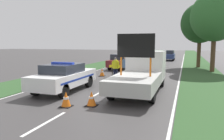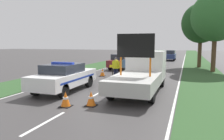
{
  "view_description": "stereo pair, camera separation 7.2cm",
  "coord_description": "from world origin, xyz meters",
  "px_view_note": "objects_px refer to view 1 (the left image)",
  "views": [
    {
      "loc": [
        4.34,
        -10.02,
        2.63
      ],
      "look_at": [
        0.28,
        1.98,
        1.1
      ],
      "focal_mm": 35.0,
      "sensor_mm": 36.0,
      "label": 1
    },
    {
      "loc": [
        4.41,
        -9.99,
        2.63
      ],
      "look_at": [
        0.28,
        1.98,
        1.1
      ],
      "focal_mm": 35.0,
      "sensor_mm": 36.0,
      "label": 2
    }
  ],
  "objects_px": {
    "traffic_cone_near_police": "(154,76)",
    "traffic_cone_behind_barrier": "(66,99)",
    "queued_car_wagon_maroon": "(121,61)",
    "queued_car_hatch_blue": "(169,55)",
    "roadside_tree_near_right": "(215,16)",
    "traffic_cone_lane_edge": "(92,71)",
    "police_car": "(64,77)",
    "pedestrian_civilian": "(125,66)",
    "traffic_cone_centre_front": "(102,72)",
    "work_truck": "(142,71)",
    "road_barrier": "(125,68)",
    "police_officer": "(116,66)",
    "queued_car_van_white": "(138,57)",
    "roadside_tree_near_left": "(200,23)",
    "traffic_cone_near_truck": "(92,99)"
  },
  "relations": [
    {
      "from": "pedestrian_civilian",
      "to": "traffic_cone_behind_barrier",
      "type": "relative_size",
      "value": 2.63
    },
    {
      "from": "traffic_cone_lane_edge",
      "to": "traffic_cone_centre_front",
      "type": "bearing_deg",
      "value": -17.17
    },
    {
      "from": "traffic_cone_lane_edge",
      "to": "queued_car_wagon_maroon",
      "type": "height_order",
      "value": "queued_car_wagon_maroon"
    },
    {
      "from": "roadside_tree_near_left",
      "to": "police_officer",
      "type": "bearing_deg",
      "value": -120.33
    },
    {
      "from": "queued_car_wagon_maroon",
      "to": "traffic_cone_behind_barrier",
      "type": "bearing_deg",
      "value": 97.3
    },
    {
      "from": "traffic_cone_near_police",
      "to": "traffic_cone_behind_barrier",
      "type": "relative_size",
      "value": 0.93
    },
    {
      "from": "queued_car_wagon_maroon",
      "to": "queued_car_van_white",
      "type": "height_order",
      "value": "queued_car_van_white"
    },
    {
      "from": "queued_car_wagon_maroon",
      "to": "police_car",
      "type": "bearing_deg",
      "value": 90.62
    },
    {
      "from": "pedestrian_civilian",
      "to": "traffic_cone_lane_edge",
      "type": "distance_m",
      "value": 3.53
    },
    {
      "from": "pedestrian_civilian",
      "to": "roadside_tree_near_right",
      "type": "xyz_separation_m",
      "value": [
        6.62,
        6.71,
        4.1
      ]
    },
    {
      "from": "police_officer",
      "to": "traffic_cone_lane_edge",
      "type": "bearing_deg",
      "value": -31.13
    },
    {
      "from": "work_truck",
      "to": "queued_car_hatch_blue",
      "type": "height_order",
      "value": "work_truck"
    },
    {
      "from": "traffic_cone_near_police",
      "to": "traffic_cone_near_truck",
      "type": "xyz_separation_m",
      "value": [
        -1.57,
        -7.47,
        0.02
      ]
    },
    {
      "from": "road_barrier",
      "to": "queued_car_wagon_maroon",
      "type": "xyz_separation_m",
      "value": [
        -2.05,
        5.77,
        -0.01
      ]
    },
    {
      "from": "traffic_cone_centre_front",
      "to": "traffic_cone_behind_barrier",
      "type": "distance_m",
      "value": 8.77
    },
    {
      "from": "police_officer",
      "to": "traffic_cone_behind_barrier",
      "type": "height_order",
      "value": "police_officer"
    },
    {
      "from": "road_barrier",
      "to": "traffic_cone_centre_front",
      "type": "relative_size",
      "value": 3.99
    },
    {
      "from": "police_car",
      "to": "police_officer",
      "type": "bearing_deg",
      "value": 71.29
    },
    {
      "from": "queued_car_wagon_maroon",
      "to": "queued_car_van_white",
      "type": "xyz_separation_m",
      "value": [
        0.35,
        7.36,
        0.03
      ]
    },
    {
      "from": "queued_car_van_white",
      "to": "road_barrier",
      "type": "bearing_deg",
      "value": 97.38
    },
    {
      "from": "queued_car_wagon_maroon",
      "to": "queued_car_hatch_blue",
      "type": "xyz_separation_m",
      "value": [
        3.95,
        13.81,
        0.02
      ]
    },
    {
      "from": "queued_car_wagon_maroon",
      "to": "work_truck",
      "type": "bearing_deg",
      "value": 113.13
    },
    {
      "from": "road_barrier",
      "to": "traffic_cone_lane_edge",
      "type": "height_order",
      "value": "road_barrier"
    },
    {
      "from": "road_barrier",
      "to": "police_officer",
      "type": "distance_m",
      "value": 1.01
    },
    {
      "from": "work_truck",
      "to": "queued_car_van_white",
      "type": "height_order",
      "value": "work_truck"
    },
    {
      "from": "queued_car_hatch_blue",
      "to": "roadside_tree_near_left",
      "type": "bearing_deg",
      "value": 111.72
    },
    {
      "from": "police_car",
      "to": "queued_car_van_white",
      "type": "relative_size",
      "value": 1.12
    },
    {
      "from": "roadside_tree_near_right",
      "to": "police_car",
      "type": "bearing_deg",
      "value": -126.61
    },
    {
      "from": "queued_car_hatch_blue",
      "to": "roadside_tree_near_right",
      "type": "xyz_separation_m",
      "value": [
        4.93,
        -13.47,
        4.29
      ]
    },
    {
      "from": "queued_car_van_white",
      "to": "police_officer",
      "type": "bearing_deg",
      "value": 95.06
    },
    {
      "from": "traffic_cone_lane_edge",
      "to": "roadside_tree_near_right",
      "type": "distance_m",
      "value": 12.31
    },
    {
      "from": "traffic_cone_near_police",
      "to": "roadside_tree_near_right",
      "type": "relative_size",
      "value": 0.08
    },
    {
      "from": "road_barrier",
      "to": "traffic_cone_centre_front",
      "type": "bearing_deg",
      "value": 168.02
    },
    {
      "from": "traffic_cone_centre_front",
      "to": "traffic_cone_lane_edge",
      "type": "distance_m",
      "value": 1.13
    },
    {
      "from": "traffic_cone_lane_edge",
      "to": "police_officer",
      "type": "bearing_deg",
      "value": -29.13
    },
    {
      "from": "work_truck",
      "to": "roadside_tree_near_right",
      "type": "height_order",
      "value": "roadside_tree_near_right"
    },
    {
      "from": "traffic_cone_near_police",
      "to": "queued_car_wagon_maroon",
      "type": "distance_m",
      "value": 7.6
    },
    {
      "from": "police_car",
      "to": "road_barrier",
      "type": "distance_m",
      "value": 6.0
    },
    {
      "from": "traffic_cone_centre_front",
      "to": "queued_car_van_white",
      "type": "bearing_deg",
      "value": 88.81
    },
    {
      "from": "pedestrian_civilian",
      "to": "traffic_cone_centre_front",
      "type": "relative_size",
      "value": 2.68
    },
    {
      "from": "pedestrian_civilian",
      "to": "traffic_cone_near_truck",
      "type": "bearing_deg",
      "value": -85.42
    },
    {
      "from": "police_car",
      "to": "queued_car_wagon_maroon",
      "type": "distance_m",
      "value": 11.46
    },
    {
      "from": "police_car",
      "to": "traffic_cone_behind_barrier",
      "type": "xyz_separation_m",
      "value": [
        1.69,
        -2.69,
        -0.48
      ]
    },
    {
      "from": "police_car",
      "to": "queued_car_van_white",
      "type": "distance_m",
      "value": 18.82
    },
    {
      "from": "road_barrier",
      "to": "police_officer",
      "type": "height_order",
      "value": "police_officer"
    },
    {
      "from": "roadside_tree_near_right",
      "to": "queued_car_hatch_blue",
      "type": "bearing_deg",
      "value": 110.11
    },
    {
      "from": "pedestrian_civilian",
      "to": "queued_car_wagon_maroon",
      "type": "distance_m",
      "value": 6.76
    },
    {
      "from": "traffic_cone_centre_front",
      "to": "work_truck",
      "type": "bearing_deg",
      "value": -45.93
    },
    {
      "from": "traffic_cone_near_truck",
      "to": "queued_car_van_white",
      "type": "distance_m",
      "value": 21.19
    },
    {
      "from": "pedestrian_civilian",
      "to": "traffic_cone_lane_edge",
      "type": "relative_size",
      "value": 2.75
    }
  ]
}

